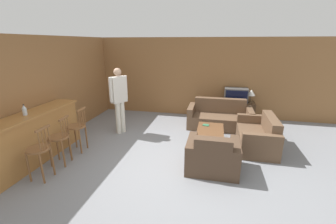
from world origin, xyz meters
TOP-DOWN VIEW (x-y plane):
  - ground_plane at (0.00, 0.00)m, footprint 24.00×24.00m
  - wall_back at (0.00, 3.48)m, footprint 9.40×0.08m
  - wall_left at (-3.11, 1.24)m, footprint 0.08×8.48m
  - bar_counter at (-2.77, -0.44)m, footprint 0.55×2.39m
  - bar_chair_near at (-2.16, -1.01)m, footprint 0.41×0.41m
  - bar_chair_mid at (-2.16, -0.46)m, footprint 0.45×0.45m
  - bar_chair_far at (-2.16, 0.15)m, footprint 0.42×0.42m
  - couch_far at (1.05, 2.43)m, footprint 1.84×0.88m
  - armchair_near at (0.92, -0.06)m, footprint 1.01×0.84m
  - loveseat_right at (1.97, 1.23)m, footprint 0.81×1.51m
  - coffee_table at (0.83, 1.15)m, footprint 0.63×0.94m
  - tv_unit at (1.54, 3.17)m, footprint 1.20×0.46m
  - tv at (1.54, 3.17)m, footprint 0.72×0.42m
  - bottle at (-2.78, -0.55)m, footprint 0.08×0.08m
  - book_on_table at (0.71, 1.36)m, footprint 0.17×0.15m
  - table_lamp at (1.99, 3.17)m, footprint 0.25×0.25m
  - person_by_window at (-1.64, 1.38)m, footprint 0.37×0.50m

SIDE VIEW (x-z plane):
  - ground_plane at x=0.00m, z-range 0.00..0.00m
  - loveseat_right at x=1.97m, z-range -0.11..0.68m
  - couch_far at x=1.05m, z-range -0.12..0.70m
  - armchair_near at x=0.92m, z-range -0.11..0.69m
  - tv_unit at x=1.54m, z-range 0.00..0.61m
  - coffee_table at x=0.83m, z-range 0.14..0.55m
  - book_on_table at x=0.71m, z-range 0.41..0.42m
  - bar_counter at x=-2.77m, z-range 0.00..1.06m
  - bar_chair_near at x=-2.16m, z-range 0.03..1.06m
  - bar_chair_mid at x=-2.16m, z-range 0.03..1.06m
  - bar_chair_far at x=-2.16m, z-range 0.03..1.06m
  - tv at x=1.54m, z-range 0.61..1.06m
  - table_lamp at x=1.99m, z-range 0.71..1.13m
  - person_by_window at x=-1.64m, z-range 0.13..1.93m
  - bottle at x=-2.78m, z-range 1.05..1.27m
  - wall_left at x=-3.11m, z-range 0.00..2.60m
  - wall_back at x=0.00m, z-range 0.00..2.60m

